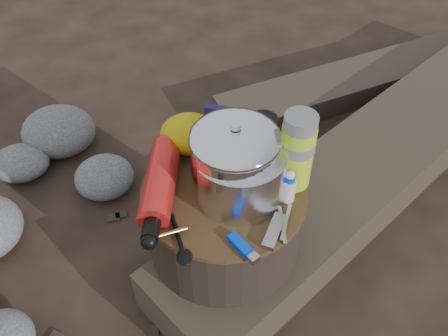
{
  "coord_description": "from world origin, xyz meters",
  "views": [
    {
      "loc": [
        -0.01,
        -0.84,
        1.34
      ],
      "look_at": [
        0.0,
        0.0,
        0.48
      ],
      "focal_mm": 38.86,
      "sensor_mm": 36.0,
      "label": 1
    }
  ],
  "objects_px": {
    "fuel_bottle": "(160,182)",
    "travel_mug": "(262,135)",
    "stump": "(224,236)",
    "log_main": "(385,154)",
    "thermos": "(297,151)",
    "camping_pot": "(235,161)"
  },
  "relations": [
    {
      "from": "fuel_bottle",
      "to": "travel_mug",
      "type": "relative_size",
      "value": 2.95
    },
    {
      "from": "fuel_bottle",
      "to": "thermos",
      "type": "bearing_deg",
      "value": 9.94
    },
    {
      "from": "stump",
      "to": "thermos",
      "type": "relative_size",
      "value": 1.99
    },
    {
      "from": "thermos",
      "to": "stump",
      "type": "bearing_deg",
      "value": -170.87
    },
    {
      "from": "camping_pot",
      "to": "fuel_bottle",
      "type": "bearing_deg",
      "value": -178.27
    },
    {
      "from": "log_main",
      "to": "travel_mug",
      "type": "bearing_deg",
      "value": -101.37
    },
    {
      "from": "stump",
      "to": "log_main",
      "type": "relative_size",
      "value": 0.21
    },
    {
      "from": "log_main",
      "to": "thermos",
      "type": "relative_size",
      "value": 9.43
    },
    {
      "from": "stump",
      "to": "fuel_bottle",
      "type": "height_order",
      "value": "fuel_bottle"
    },
    {
      "from": "stump",
      "to": "travel_mug",
      "type": "distance_m",
      "value": 0.31
    },
    {
      "from": "camping_pot",
      "to": "travel_mug",
      "type": "relative_size",
      "value": 1.92
    },
    {
      "from": "camping_pot",
      "to": "thermos",
      "type": "height_order",
      "value": "thermos"
    },
    {
      "from": "stump",
      "to": "thermos",
      "type": "bearing_deg",
      "value": 9.13
    },
    {
      "from": "log_main",
      "to": "fuel_bottle",
      "type": "height_order",
      "value": "fuel_bottle"
    },
    {
      "from": "stump",
      "to": "camping_pot",
      "type": "bearing_deg",
      "value": -4.56
    },
    {
      "from": "stump",
      "to": "travel_mug",
      "type": "relative_size",
      "value": 3.85
    },
    {
      "from": "log_main",
      "to": "fuel_bottle",
      "type": "distance_m",
      "value": 0.96
    },
    {
      "from": "camping_pot",
      "to": "thermos",
      "type": "bearing_deg",
      "value": 11.39
    },
    {
      "from": "stump",
      "to": "camping_pot",
      "type": "xyz_separation_m",
      "value": [
        0.03,
        -0.0,
        0.31
      ]
    },
    {
      "from": "fuel_bottle",
      "to": "thermos",
      "type": "xyz_separation_m",
      "value": [
        0.34,
        0.04,
        0.07
      ]
    },
    {
      "from": "stump",
      "to": "log_main",
      "type": "distance_m",
      "value": 0.76
    },
    {
      "from": "fuel_bottle",
      "to": "travel_mug",
      "type": "height_order",
      "value": "travel_mug"
    }
  ]
}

